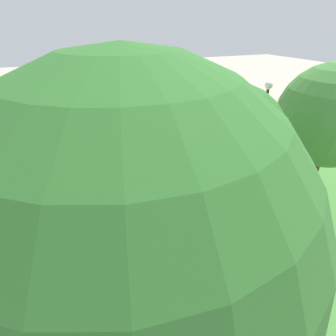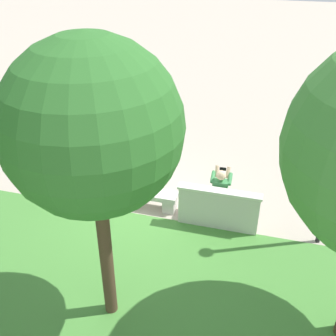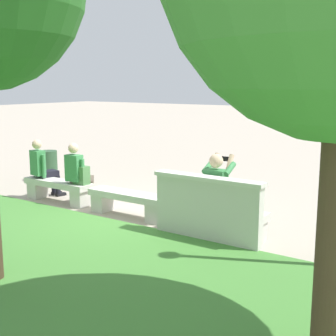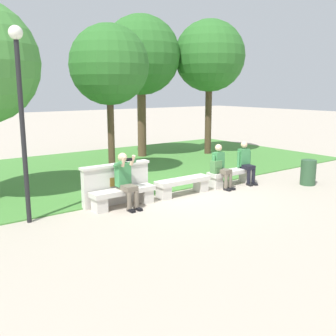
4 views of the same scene
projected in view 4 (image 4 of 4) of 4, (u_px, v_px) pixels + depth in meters
ground_plane at (183, 195)px, 10.61m from camera, size 80.00×80.00×0.00m
grass_strip at (106, 168)px, 14.05m from camera, size 17.34×8.00×0.03m
bench_main at (123, 195)px, 9.47m from camera, size 1.64×0.40×0.45m
bench_near at (183, 184)px, 10.55m from camera, size 1.64×0.40×0.45m
bench_mid at (231, 175)px, 11.64m from camera, size 1.64×0.40×0.45m
backrest_wall_with_plaque at (116, 183)px, 9.69m from camera, size 1.84×0.24×1.01m
person_photographer at (126, 178)px, 9.34m from camera, size 0.48×0.73×1.32m
person_distant at (221, 165)px, 11.21m from camera, size 0.48×0.69×1.26m
person_companion at (246, 161)px, 11.82m from camera, size 0.48×0.72×1.26m
backpack at (216, 167)px, 11.16m from camera, size 0.28×0.24×0.43m
tree_behind_wall at (109, 65)px, 12.12m from camera, size 2.48×2.48×4.77m
tree_left_background at (210, 56)px, 16.37m from camera, size 2.95×2.95×5.63m
tree_far_back at (141, 56)px, 15.71m from camera, size 3.16×3.16×5.70m
trash_bin at (308, 172)px, 11.63m from camera, size 0.44×0.44×0.75m
lamp_post at (20, 99)px, 7.90m from camera, size 0.28×0.28×4.03m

